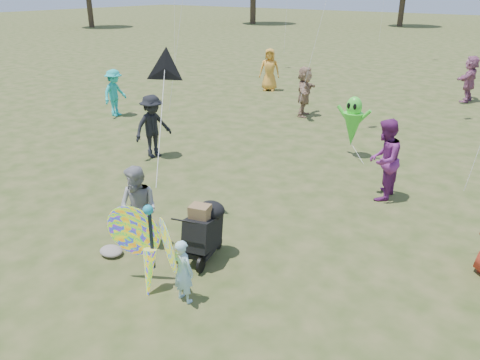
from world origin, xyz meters
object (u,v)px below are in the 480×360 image
at_px(butterfly_kite, 150,249).
at_px(adult_man, 138,209).
at_px(crowd_b, 153,126).
at_px(crowd_i, 115,93).
at_px(crowd_e, 384,160).
at_px(child_girl, 183,271).
at_px(alien_kite, 353,123).
at_px(crowd_j, 470,79).
at_px(jogging_stroller, 204,228).
at_px(crowd_g, 269,70).
at_px(crowd_d, 304,91).

bearing_deg(butterfly_kite, adult_man, 144.83).
relative_size(crowd_b, crowd_i, 1.04).
height_order(crowd_e, crowd_i, crowd_e).
height_order(child_girl, alien_kite, alien_kite).
xyz_separation_m(crowd_b, crowd_i, (-4.45, 2.37, -0.03)).
bearing_deg(crowd_e, crowd_j, 177.81).
relative_size(crowd_b, butterfly_kite, 1.03).
height_order(crowd_b, alien_kite, crowd_b).
height_order(crowd_j, jogging_stroller, crowd_j).
xyz_separation_m(crowd_e, crowd_j, (-0.60, 11.54, 0.01)).
bearing_deg(child_girl, crowd_i, -31.50).
distance_m(crowd_e, crowd_j, 11.55).
height_order(crowd_b, crowd_g, crowd_g).
distance_m(crowd_d, butterfly_kite, 11.50).
xyz_separation_m(crowd_d, crowd_g, (-3.52, 3.07, 0.03)).
height_order(adult_man, crowd_b, crowd_b).
distance_m(crowd_j, alien_kite, 9.34).
relative_size(crowd_d, crowd_e, 0.98).
xyz_separation_m(crowd_d, jogging_stroller, (3.41, -9.79, -0.31)).
xyz_separation_m(child_girl, adult_man, (-1.72, 0.69, 0.28)).
relative_size(child_girl, butterfly_kite, 0.62).
height_order(child_girl, crowd_b, crowd_b).
xyz_separation_m(butterfly_kite, alien_kite, (-0.05, 7.87, 0.23)).
bearing_deg(crowd_d, crowd_j, -54.13).
relative_size(crowd_g, butterfly_kite, 1.10).
bearing_deg(adult_man, crowd_e, 53.12).
relative_size(adult_man, crowd_i, 0.94).
xyz_separation_m(adult_man, crowd_g, (-5.74, 13.31, 0.14)).
relative_size(crowd_e, crowd_g, 0.99).
xyz_separation_m(crowd_e, butterfly_kite, (-1.70, -5.61, -0.20)).
distance_m(child_girl, jogging_stroller, 1.25).
relative_size(crowd_d, jogging_stroller, 1.65).
bearing_deg(jogging_stroller, crowd_e, 53.98).
xyz_separation_m(adult_man, crowd_e, (2.80, 4.84, 0.13)).
xyz_separation_m(crowd_g, crowd_j, (7.93, 3.07, -0.00)).
height_order(crowd_i, alien_kite, alien_kite).
relative_size(crowd_b, jogging_stroller, 1.60).
bearing_deg(crowd_j, adult_man, -3.48).
bearing_deg(butterfly_kite, crowd_j, 86.34).
height_order(adult_man, jogging_stroller, adult_man).
bearing_deg(jogging_stroller, butterfly_kite, -110.22).
xyz_separation_m(child_girl, crowd_e, (1.08, 5.53, 0.40)).
bearing_deg(alien_kite, crowd_e, -52.29).
bearing_deg(crowd_e, crowd_d, -142.27).
distance_m(crowd_g, crowd_i, 7.52).
height_order(crowd_d, butterfly_kite, crowd_d).
relative_size(crowd_e, jogging_stroller, 1.68).
bearing_deg(crowd_b, jogging_stroller, -114.45).
relative_size(crowd_j, alien_kite, 1.09).
xyz_separation_m(crowd_g, crowd_i, (-2.20, -7.19, -0.09)).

